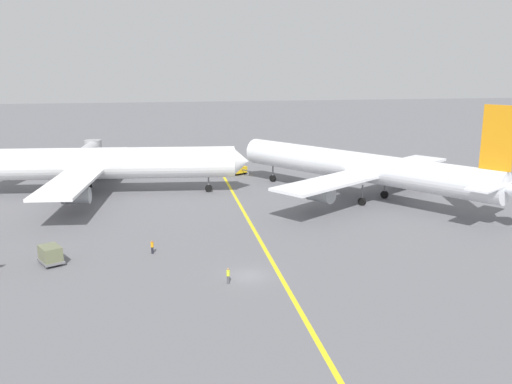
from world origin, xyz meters
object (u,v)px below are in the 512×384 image
(gse_container_dolly_flat, at_px, (50,254))
(airliner_being_pushed, at_px, (360,167))
(pushback_tug, at_px, (232,167))
(ground_crew_wing_walker_right, at_px, (228,276))
(ground_crew_marshaller_foreground, at_px, (152,247))
(airliner_at_gate_left, at_px, (99,164))
(jet_bridge, at_px, (87,153))

(gse_container_dolly_flat, bearing_deg, airliner_being_pushed, 26.13)
(pushback_tug, relative_size, ground_crew_wing_walker_right, 5.12)
(pushback_tug, xyz_separation_m, ground_crew_marshaller_foreground, (-17.21, -48.37, -0.38))
(airliner_at_gate_left, relative_size, airliner_being_pushed, 1.10)
(ground_crew_marshaller_foreground, height_order, ground_crew_wing_walker_right, ground_crew_wing_walker_right)
(airliner_at_gate_left, xyz_separation_m, airliner_being_pushed, (43.77, -12.56, 0.09))
(airliner_at_gate_left, height_order, ground_crew_marshaller_foreground, airliner_at_gate_left)
(gse_container_dolly_flat, bearing_deg, airliner_at_gate_left, 85.68)
(ground_crew_marshaller_foreground, bearing_deg, gse_container_dolly_flat, -172.95)
(airliner_at_gate_left, distance_m, gse_container_dolly_flat, 35.69)
(airliner_being_pushed, bearing_deg, airliner_at_gate_left, 163.99)
(airliner_at_gate_left, bearing_deg, pushback_tug, 29.10)
(gse_container_dolly_flat, bearing_deg, pushback_tug, 60.10)
(airliner_being_pushed, height_order, ground_crew_wing_walker_right, airliner_being_pushed)
(airliner_being_pushed, bearing_deg, gse_container_dolly_flat, -153.87)
(pushback_tug, relative_size, gse_container_dolly_flat, 2.29)
(airliner_being_pushed, xyz_separation_m, ground_crew_wing_walker_right, (-27.35, -32.35, -4.58))
(jet_bridge, bearing_deg, pushback_tug, -15.95)
(ground_crew_wing_walker_right, bearing_deg, airliner_at_gate_left, 110.08)
(ground_crew_marshaller_foreground, bearing_deg, jet_bridge, 102.96)
(pushback_tug, xyz_separation_m, gse_container_dolly_flat, (-28.63, -49.78, -0.07))
(airliner_at_gate_left, distance_m, pushback_tug, 29.99)
(gse_container_dolly_flat, relative_size, ground_crew_marshaller_foreground, 2.32)
(gse_container_dolly_flat, relative_size, jet_bridge, 0.19)
(ground_crew_marshaller_foreground, xyz_separation_m, ground_crew_wing_walker_right, (7.67, -10.98, 0.03))
(airliner_at_gate_left, xyz_separation_m, jet_bridge, (-4.37, 23.12, -1.42))
(jet_bridge, bearing_deg, airliner_being_pushed, -36.54)
(airliner_at_gate_left, relative_size, ground_crew_wing_walker_right, 30.48)
(ground_crew_marshaller_foreground, relative_size, ground_crew_wing_walker_right, 0.96)
(airliner_being_pushed, distance_m, pushback_tug, 32.63)
(gse_container_dolly_flat, bearing_deg, ground_crew_wing_walker_right, -26.63)
(airliner_being_pushed, bearing_deg, pushback_tug, 123.41)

